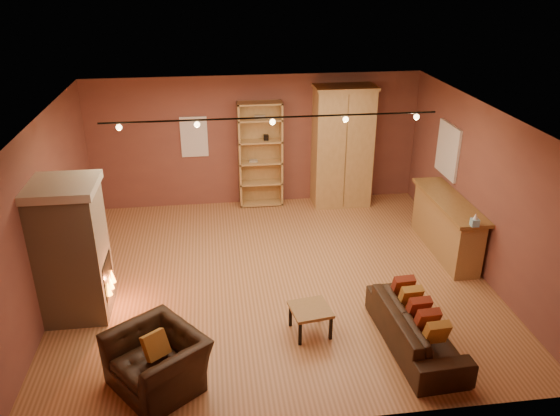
{
  "coord_description": "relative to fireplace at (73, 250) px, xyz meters",
  "views": [
    {
      "loc": [
        -0.95,
        -7.91,
        4.9
      ],
      "look_at": [
        0.12,
        0.2,
        1.19
      ],
      "focal_mm": 35.0,
      "sensor_mm": 36.0,
      "label": 1
    }
  ],
  "objects": [
    {
      "name": "coffee_table",
      "position": [
        3.36,
        -0.97,
        -0.71
      ],
      "size": [
        0.62,
        0.62,
        0.41
      ],
      "rotation": [
        0.0,
        0.0,
        0.15
      ],
      "color": "olive",
      "rests_on": "floor"
    },
    {
      "name": "fireplace",
      "position": [
        0.0,
        0.0,
        0.0
      ],
      "size": [
        1.01,
        0.98,
        2.12
      ],
      "color": "tan",
      "rests_on": "floor"
    },
    {
      "name": "floor",
      "position": [
        3.04,
        0.6,
        -1.06
      ],
      "size": [
        7.0,
        7.0,
        0.0
      ],
      "primitive_type": "plane",
      "color": "#995F36",
      "rests_on": "ground"
    },
    {
      "name": "loveseat",
      "position": [
        4.75,
        -1.44,
        -0.66
      ],
      "size": [
        0.69,
        2.01,
        0.8
      ],
      "rotation": [
        0.0,
        0.0,
        1.63
      ],
      "color": "black",
      "rests_on": "floor"
    },
    {
      "name": "bookcase",
      "position": [
        3.11,
        3.73,
        0.1
      ],
      "size": [
        0.93,
        0.36,
        2.28
      ],
      "color": "tan",
      "rests_on": "floor"
    },
    {
      "name": "armoire",
      "position": [
        4.85,
        3.52,
        0.24
      ],
      "size": [
        1.27,
        0.72,
        2.6
      ],
      "color": "tan",
      "rests_on": "floor"
    },
    {
      "name": "armchair",
      "position": [
        1.28,
        -1.77,
        -0.57
      ],
      "size": [
        1.26,
        1.33,
        0.98
      ],
      "rotation": [
        0.0,
        0.0,
        -0.92
      ],
      "color": "black",
      "rests_on": "floor"
    },
    {
      "name": "left_wall",
      "position": [
        -0.46,
        0.6,
        0.34
      ],
      "size": [
        0.02,
        6.5,
        2.8
      ],
      "primitive_type": "cube",
      "color": "brown",
      "rests_on": "floor"
    },
    {
      "name": "track_rail",
      "position": [
        3.04,
        0.8,
        1.63
      ],
      "size": [
        5.2,
        0.09,
        0.13
      ],
      "color": "black",
      "rests_on": "ceiling"
    },
    {
      "name": "tissue_box",
      "position": [
        6.19,
        0.04,
        0.07
      ],
      "size": [
        0.12,
        0.12,
        0.21
      ],
      "rotation": [
        0.0,
        0.0,
        -0.08
      ],
      "color": "#82B9D0",
      "rests_on": "bar_counter"
    },
    {
      "name": "right_wall",
      "position": [
        6.54,
        0.6,
        0.34
      ],
      "size": [
        0.02,
        6.5,
        2.8
      ],
      "primitive_type": "cube",
      "color": "brown",
      "rests_on": "floor"
    },
    {
      "name": "back_wall",
      "position": [
        3.04,
        3.85,
        0.34
      ],
      "size": [
        7.0,
        0.02,
        2.8
      ],
      "primitive_type": "cube",
      "color": "brown",
      "rests_on": "floor"
    },
    {
      "name": "right_window",
      "position": [
        6.51,
        2.0,
        0.59
      ],
      "size": [
        0.05,
        0.9,
        1.0
      ],
      "primitive_type": "cube",
      "color": "white",
      "rests_on": "right_wall"
    },
    {
      "name": "ceiling",
      "position": [
        3.04,
        0.6,
        1.74
      ],
      "size": [
        7.0,
        7.0,
        0.0
      ],
      "primitive_type": "plane",
      "rotation": [
        3.14,
        0.0,
        0.0
      ],
      "color": "brown",
      "rests_on": "back_wall"
    },
    {
      "name": "bar_counter",
      "position": [
        6.24,
        1.1,
        -0.53
      ],
      "size": [
        0.59,
        2.18,
        1.04
      ],
      "color": "#A9824E",
      "rests_on": "floor"
    },
    {
      "name": "back_window",
      "position": [
        1.74,
        3.83,
        0.49
      ],
      "size": [
        0.56,
        0.04,
        0.86
      ],
      "primitive_type": "cube",
      "color": "white",
      "rests_on": "back_wall"
    }
  ]
}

